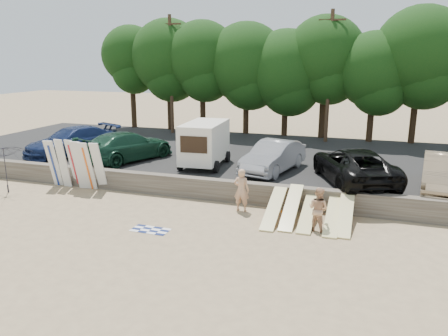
{
  "coord_description": "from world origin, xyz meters",
  "views": [
    {
      "loc": [
        4.83,
        -15.52,
        6.52
      ],
      "look_at": [
        -1.34,
        3.0,
        1.58
      ],
      "focal_mm": 35.0,
      "sensor_mm": 36.0,
      "label": 1
    }
  ],
  "objects": [
    {
      "name": "surfboard_low_2",
      "position": [
        2.79,
        1.49,
        0.41
      ],
      "size": [
        0.56,
        2.92,
        0.82
      ],
      "primitive_type": "cube",
      "rotation": [
        0.25,
        0.0,
        0.0
      ],
      "color": "beige",
      "rests_on": "ground"
    },
    {
      "name": "surfboard_upright_3",
      "position": [
        -8.79,
        2.37,
        1.27
      ],
      "size": [
        0.57,
        0.69,
        2.55
      ],
      "primitive_type": "cube",
      "rotation": [
        0.23,
        0.0,
        0.11
      ],
      "color": "white",
      "rests_on": "ground"
    },
    {
      "name": "surfboard_upright_5",
      "position": [
        -7.76,
        2.5,
        1.26
      ],
      "size": [
        0.53,
        0.78,
        2.52
      ],
      "primitive_type": "cube",
      "rotation": [
        0.28,
        0.0,
        0.04
      ],
      "color": "white",
      "rests_on": "ground"
    },
    {
      "name": "box_trailer",
      "position": [
        -3.6,
        6.41,
        2.06
      ],
      "size": [
        2.4,
        3.94,
        2.42
      ],
      "rotation": [
        0.0,
        0.0,
        0.07
      ],
      "color": "white",
      "rests_on": "parking_lot"
    },
    {
      "name": "beach_towel",
      "position": [
        -2.92,
        -1.35,
        0.01
      ],
      "size": [
        1.54,
        1.54,
        0.0
      ],
      "primitive_type": "plane",
      "rotation": [
        0.0,
        0.0,
        -0.03
      ],
      "color": "white",
      "rests_on": "ground"
    },
    {
      "name": "surfboard_low_3",
      "position": [
        3.78,
        1.44,
        0.42
      ],
      "size": [
        0.56,
        2.92,
        0.83
      ],
      "primitive_type": "cube",
      "rotation": [
        0.26,
        0.0,
        0.0
      ],
      "color": "beige",
      "rests_on": "ground"
    },
    {
      "name": "beachgoer_a",
      "position": [
        -0.17,
        1.9,
        0.95
      ],
      "size": [
        0.71,
        0.47,
        1.91
      ],
      "primitive_type": "imported",
      "rotation": [
        0.0,
        0.0,
        3.12
      ],
      "color": "tan",
      "rests_on": "ground"
    },
    {
      "name": "car_4",
      "position": [
        8.2,
        5.52,
        1.51
      ],
      "size": [
        2.28,
        5.08,
        1.62
      ],
      "primitive_type": "imported",
      "rotation": [
        0.0,
        0.0,
        -0.12
      ],
      "color": "#8F795B",
      "rests_on": "parking_lot"
    },
    {
      "name": "car_0",
      "position": [
        -12.29,
        6.45,
        1.55
      ],
      "size": [
        4.47,
        6.36,
        1.71
      ],
      "primitive_type": "imported",
      "rotation": [
        0.0,
        0.0,
        -0.39
      ],
      "color": "#16244D",
      "rests_on": "parking_lot"
    },
    {
      "name": "surfboard_low_4",
      "position": [
        4.25,
        1.52,
        0.51
      ],
      "size": [
        0.56,
        2.86,
        1.03
      ],
      "primitive_type": "cube",
      "rotation": [
        0.33,
        0.0,
        0.0
      ],
      "color": "beige",
      "rests_on": "ground"
    },
    {
      "name": "parking_lot",
      "position": [
        0.0,
        10.5,
        0.35
      ],
      "size": [
        44.0,
        14.5,
        0.7
      ],
      "primitive_type": "cube",
      "color": "#282828",
      "rests_on": "ground"
    },
    {
      "name": "beach_umbrella",
      "position": [
        -11.9,
        0.75,
        1.2
      ],
      "size": [
        3.73,
        3.73,
        2.4
      ],
      "primitive_type": "imported",
      "rotation": [
        0.0,
        0.0,
        0.73
      ],
      "color": "#222029",
      "rests_on": "ground"
    },
    {
      "name": "car_2",
      "position": [
        0.25,
        6.4,
        1.51
      ],
      "size": [
        2.77,
        5.16,
        1.61
      ],
      "primitive_type": "imported",
      "rotation": [
        0.0,
        0.0,
        -0.23
      ],
      "color": "#949599",
      "rests_on": "parking_lot"
    },
    {
      "name": "car_1",
      "position": [
        -8.36,
        6.27,
        1.55
      ],
      "size": [
        4.26,
        6.3,
        1.69
      ],
      "primitive_type": "imported",
      "rotation": [
        0.0,
        0.0,
        2.79
      ],
      "color": "#143826",
      "rests_on": "parking_lot"
    },
    {
      "name": "gear_bag",
      "position": [
        1.77,
        1.97,
        0.11
      ],
      "size": [
        0.36,
        0.33,
        0.22
      ],
      "primitive_type": "cube",
      "rotation": [
        0.0,
        0.0,
        -0.31
      ],
      "color": "#C76817",
      "rests_on": "ground"
    },
    {
      "name": "surfboard_low_0",
      "position": [
        1.4,
        1.31,
        0.5
      ],
      "size": [
        0.56,
        2.87,
        1.01
      ],
      "primitive_type": "cube",
      "rotation": [
        0.32,
        0.0,
        0.0
      ],
      "color": "beige",
      "rests_on": "ground"
    },
    {
      "name": "beachgoer_b",
      "position": [
        3.25,
        0.73,
        0.86
      ],
      "size": [
        1.03,
        0.95,
        1.72
      ],
      "primitive_type": "imported",
      "rotation": [
        0.0,
        0.0,
        2.7
      ],
      "color": "tan",
      "rests_on": "ground"
    },
    {
      "name": "car_3",
      "position": [
        4.32,
        5.64,
        1.53
      ],
      "size": [
        4.82,
        6.59,
        1.67
      ],
      "primitive_type": "imported",
      "rotation": [
        0.0,
        0.0,
        3.53
      ],
      "color": "black",
      "rests_on": "parking_lot"
    },
    {
      "name": "utility_poles",
      "position": [
        2.0,
        16.0,
        5.43
      ],
      "size": [
        25.8,
        0.26,
        9.0
      ],
      "color": "#473321",
      "rests_on": "parking_lot"
    },
    {
      "name": "treeline",
      "position": [
        -0.08,
        17.49,
        6.35
      ],
      "size": [
        33.55,
        6.46,
        9.28
      ],
      "color": "#382616",
      "rests_on": "parking_lot"
    },
    {
      "name": "surfboard_upright_2",
      "position": [
        -9.29,
        2.57,
        1.28
      ],
      "size": [
        0.57,
        0.67,
        2.55
      ],
      "primitive_type": "cube",
      "rotation": [
        0.21,
        0.0,
        -0.13
      ],
      "color": "white",
      "rests_on": "ground"
    },
    {
      "name": "surfboard_upright_0",
      "position": [
        -10.38,
        2.38,
        1.26
      ],
      "size": [
        0.62,
        0.86,
        2.51
      ],
      "primitive_type": "cube",
      "rotation": [
        0.29,
        0.0,
        0.16
      ],
      "color": "white",
      "rests_on": "ground"
    },
    {
      "name": "surfboard_upright_1",
      "position": [
        -9.83,
        2.42,
        1.28
      ],
      "size": [
        0.54,
        0.55,
        2.57
      ],
      "primitive_type": "cube",
      "rotation": [
        0.18,
        0.0,
        -0.07
      ],
      "color": "white",
      "rests_on": "ground"
    },
    {
      "name": "surfboard_low_1",
      "position": [
        2.09,
        1.45,
        0.58
      ],
      "size": [
        0.56,
        2.82,
        1.16
      ],
      "primitive_type": "cube",
      "rotation": [
        0.37,
        0.0,
        0.0
      ],
      "color": "beige",
      "rests_on": "ground"
    },
    {
      "name": "seawall",
      "position": [
        0.0,
        3.0,
        0.5
      ],
      "size": [
        44.0,
        0.5,
        1.0
      ],
      "primitive_type": "cube",
      "color": "#6B6356",
      "rests_on": "ground"
    },
    {
      "name": "cooler",
      "position": [
        2.02,
        2.2,
        0.16
      ],
      "size": [
        0.38,
        0.3,
        0.32
      ],
      "primitive_type": "cube",
      "rotation": [
        0.0,
        0.0,
        0.01
      ],
      "color": "#22802D",
      "rests_on": "ground"
    },
    {
      "name": "ground",
      "position": [
        0.0,
        0.0,
        0.0
      ],
      "size": [
        120.0,
        120.0,
        0.0
      ],
      "primitive_type": "plane",
      "color": "tan",
      "rests_on": "ground"
    },
    {
      "name": "surfboard_upright_4",
      "position": [
        -8.31,
        2.36,
        1.26
      ],
      "size": [
        0.51,
        0.74,
        2.53
      ],
      "primitive_type": "cube",
      "rotation": [
        0.26,
        0.0,
        0.02
      ],
      "color": "white",
      "rests_on": "ground"
    }
  ]
}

